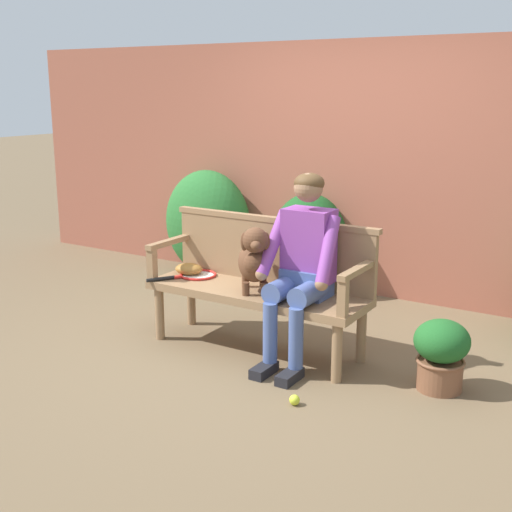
# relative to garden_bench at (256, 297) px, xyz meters

# --- Properties ---
(ground_plane) EXTENTS (40.00, 40.00, 0.00)m
(ground_plane) POSITION_rel_garden_bench_xyz_m (0.00, 0.00, -0.41)
(ground_plane) COLOR brown
(brick_garden_fence) EXTENTS (8.00, 0.30, 2.32)m
(brick_garden_fence) POSITION_rel_garden_bench_xyz_m (0.00, 1.90, 0.75)
(brick_garden_fence) COLOR #9E5642
(brick_garden_fence) RESTS_ON ground
(hedge_bush_mid_right) EXTENTS (0.96, 0.65, 1.09)m
(hedge_bush_mid_right) POSITION_rel_garden_bench_xyz_m (-1.54, 1.53, 0.14)
(hedge_bush_mid_right) COLOR #286B2D
(hedge_bush_mid_right) RESTS_ON ground
(hedge_bush_mid_left) EXTENTS (0.74, 0.72, 0.94)m
(hedge_bush_mid_left) POSITION_rel_garden_bench_xyz_m (-0.39, 1.57, 0.06)
(hedge_bush_mid_left) COLOR #194C1E
(hedge_bush_mid_left) RESTS_ON ground
(garden_bench) EXTENTS (1.67, 0.52, 0.47)m
(garden_bench) POSITION_rel_garden_bench_xyz_m (0.00, 0.00, 0.00)
(garden_bench) COLOR #93704C
(garden_bench) RESTS_ON ground
(bench_backrest) EXTENTS (1.71, 0.06, 0.50)m
(bench_backrest) POSITION_rel_garden_bench_xyz_m (0.00, 0.23, 0.32)
(bench_backrest) COLOR #93704C
(bench_backrest) RESTS_ON garden_bench
(bench_armrest_left_end) EXTENTS (0.06, 0.52, 0.28)m
(bench_armrest_left_end) POSITION_rel_garden_bench_xyz_m (-0.79, -0.09, 0.26)
(bench_armrest_left_end) COLOR #93704C
(bench_armrest_left_end) RESTS_ON garden_bench
(bench_armrest_right_end) EXTENTS (0.06, 0.52, 0.28)m
(bench_armrest_right_end) POSITION_rel_garden_bench_xyz_m (0.79, -0.09, 0.26)
(bench_armrest_right_end) COLOR #93704C
(bench_armrest_right_end) RESTS_ON garden_bench
(person_seated) EXTENTS (0.56, 0.66, 1.34)m
(person_seated) POSITION_rel_garden_bench_xyz_m (0.39, -0.02, 0.33)
(person_seated) COLOR black
(person_seated) RESTS_ON ground
(dog_on_bench) EXTENTS (0.40, 0.48, 0.50)m
(dog_on_bench) POSITION_rel_garden_bench_xyz_m (0.04, -0.08, 0.31)
(dog_on_bench) COLOR brown
(dog_on_bench) RESTS_ON garden_bench
(tennis_racket) EXTENTS (0.43, 0.56, 0.03)m
(tennis_racket) POSITION_rel_garden_bench_xyz_m (-0.59, 0.04, 0.07)
(tennis_racket) COLOR red
(tennis_racket) RESTS_ON garden_bench
(baseball_glove) EXTENTS (0.26, 0.23, 0.09)m
(baseball_glove) POSITION_rel_garden_bench_xyz_m (-0.66, 0.06, 0.11)
(baseball_glove) COLOR #9E6B2D
(baseball_glove) RESTS_ON garden_bench
(tennis_ball) EXTENTS (0.07, 0.07, 0.07)m
(tennis_ball) POSITION_rel_garden_bench_xyz_m (0.68, -0.65, -0.38)
(tennis_ball) COLOR #CCDB33
(tennis_ball) RESTS_ON ground
(potted_plant) EXTENTS (0.36, 0.36, 0.47)m
(potted_plant) POSITION_rel_garden_bench_xyz_m (1.37, 0.05, -0.15)
(potted_plant) COLOR brown
(potted_plant) RESTS_ON ground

